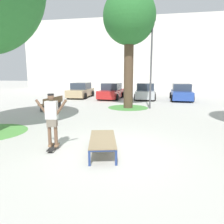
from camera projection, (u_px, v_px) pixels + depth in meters
name	position (u px, v px, depth m)	size (l,w,h in m)	color
ground_plane	(111.00, 150.00, 6.66)	(120.00, 120.00, 0.00)	#B7B5AD
building_facade	(155.00, 54.00, 32.77)	(41.84, 4.00, 10.68)	silver
skate_box	(103.00, 140.00, 6.38)	(1.19, 2.03, 0.46)	navy
skateboard	(53.00, 147.00, 6.72)	(0.32, 0.82, 0.09)	black
skater	(52.00, 117.00, 6.55)	(1.00, 0.33, 1.69)	brown
tree_mid_back	(129.00, 19.00, 13.99)	(3.51, 3.51, 7.96)	brown
grass_patch_mid_back	(128.00, 108.00, 15.06)	(2.86, 2.86, 0.01)	#47893D
car_tan	(81.00, 91.00, 21.38)	(1.95, 4.22, 1.50)	tan
car_red	(111.00, 92.00, 20.34)	(2.13, 4.30, 1.50)	red
car_silver	(146.00, 92.00, 20.16)	(1.93, 4.21, 1.50)	#B7BABF
car_blue	(181.00, 93.00, 19.29)	(2.04, 4.26, 1.50)	#28479E
park_bench	(52.00, 103.00, 14.25)	(0.65, 2.43, 0.83)	brown
light_post	(152.00, 52.00, 13.95)	(0.36, 0.36, 5.83)	#4C4C51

